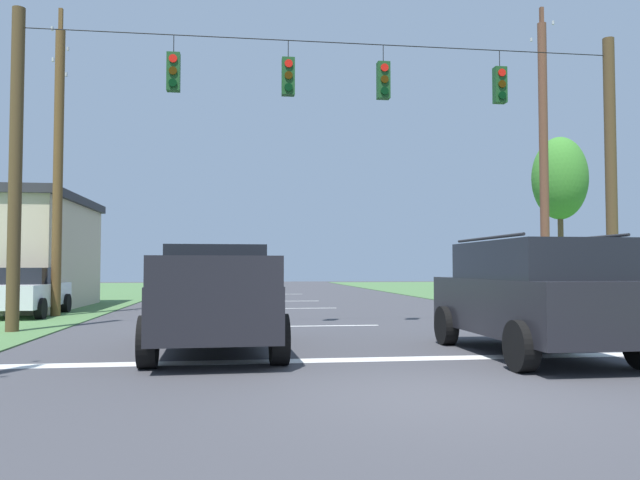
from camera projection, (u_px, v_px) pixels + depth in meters
name	position (u px, v px, depth m)	size (l,w,h in m)	color
ground_plane	(443.00, 395.00, 7.47)	(120.00, 120.00, 0.00)	#3D3D42
stop_bar_stripe	(385.00, 359.00, 10.37)	(12.67, 0.45, 0.01)	white
lane_dash_0	(331.00, 326.00, 16.31)	(0.15, 2.50, 0.01)	white
lane_dash_1	(303.00, 308.00, 23.29)	(0.15, 2.50, 0.01)	white
lane_dash_2	(292.00, 301.00, 28.25)	(0.15, 2.50, 0.01)	white
lane_dash_3	(281.00, 294.00, 35.52)	(0.15, 2.50, 0.01)	white
overhead_signal_span	(333.00, 156.00, 15.76)	(15.46, 0.31, 7.74)	#503C23
pickup_truck	(215.00, 298.00, 11.55)	(2.42, 5.46, 1.95)	black
suv_black	(532.00, 294.00, 10.84)	(2.23, 4.81, 2.05)	black
distant_car_crossing_white	(24.00, 291.00, 19.40)	(2.07, 4.32, 1.52)	silver
utility_pole_mid_right	(544.00, 163.00, 20.89)	(0.29, 1.60, 10.34)	brown
utility_pole_near_left	(58.00, 164.00, 19.45)	(0.29, 1.84, 9.69)	brown
tree_roadside_right	(560.00, 179.00, 29.12)	(2.53, 2.53, 7.63)	brown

